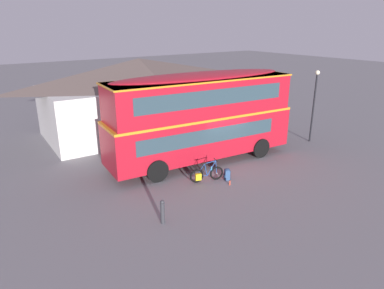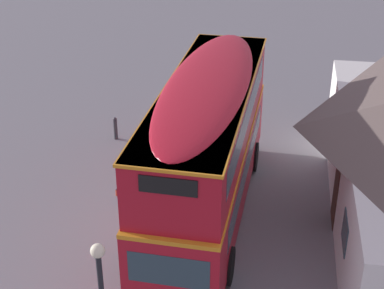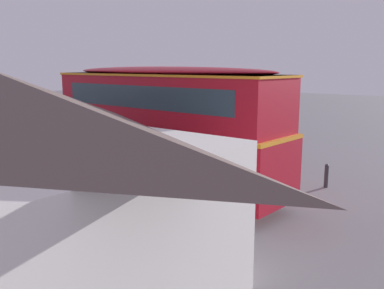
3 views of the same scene
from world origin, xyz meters
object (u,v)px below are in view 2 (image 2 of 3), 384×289
double_decker_bus (207,143)px  kerb_bollard (115,128)px  backpack_on_ground (130,195)px  water_bottle_red_squeeze (117,193)px  touring_bicycle (147,178)px

double_decker_bus → kerb_bollard: (-4.93, -4.22, -2.15)m
kerb_bollard → double_decker_bus: bearing=40.6°
backpack_on_ground → kerb_bollard: 4.82m
double_decker_bus → water_bottle_red_squeeze: size_ratio=41.48×
water_bottle_red_squeeze → kerb_bollard: 4.36m
touring_bicycle → backpack_on_ground: size_ratio=3.04×
backpack_on_ground → touring_bicycle: bearing=158.9°
double_decker_bus → backpack_on_ground: (-0.38, -2.63, -2.36)m
kerb_bollard → water_bottle_red_squeeze: bearing=13.6°
touring_bicycle → water_bottle_red_squeeze: (0.68, -0.96, -0.25)m
water_bottle_red_squeeze → touring_bicycle: bearing=125.5°
touring_bicycle → kerb_bollard: size_ratio=1.70×
backpack_on_ground → kerb_bollard: bearing=-160.7°
touring_bicycle → water_bottle_red_squeeze: touring_bicycle is taller
touring_bicycle → backpack_on_ground: bearing=-21.1°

